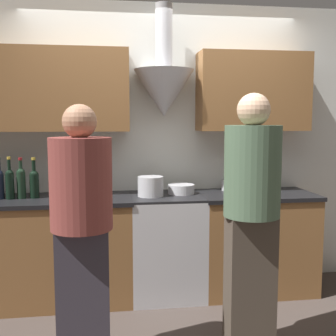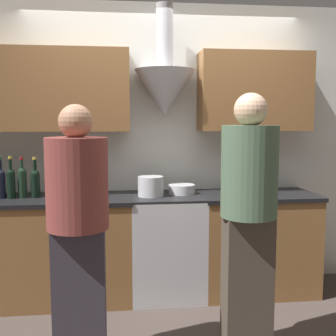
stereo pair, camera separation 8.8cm
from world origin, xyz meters
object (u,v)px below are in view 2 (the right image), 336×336
wine_bottle_6 (22,181)px  wine_bottle_5 (11,182)px  wine_bottle_4 (1,182)px  wine_bottle_7 (35,182)px  orange_fruit (239,193)px  person_foreground_left (78,227)px  saucepan (232,186)px  person_foreground_right (249,213)px  mixing_bowl (182,189)px  stove_range (167,245)px  stock_pot (151,186)px

wine_bottle_6 → wine_bottle_5: bearing=-169.1°
wine_bottle_4 → wine_bottle_5: bearing=-10.3°
wine_bottle_7 → orange_fruit: bearing=-6.8°
wine_bottle_4 → person_foreground_left: 1.31m
saucepan → person_foreground_right: 1.20m
person_foreground_right → mixing_bowl: bearing=104.7°
stove_range → wine_bottle_6: bearing=179.1°
stove_range → stock_pot: (-0.14, -0.03, 0.53)m
wine_bottle_7 → saucepan: wine_bottle_7 is taller
wine_bottle_5 → wine_bottle_6: size_ratio=1.03×
person_foreground_left → person_foreground_right: 1.08m
person_foreground_left → orange_fruit: bearing=35.2°
stove_range → person_foreground_left: size_ratio=0.55×
mixing_bowl → person_foreground_left: 1.37m
wine_bottle_5 → person_foreground_left: person_foreground_left is taller
wine_bottle_7 → mixing_bowl: bearing=1.2°
stove_range → person_foreground_left: (-0.66, -1.06, 0.45)m
wine_bottle_4 → mixing_bowl: wine_bottle_4 is taller
person_foreground_left → wine_bottle_6: bearing=117.5°
stock_pot → stove_range: bearing=11.1°
wine_bottle_7 → person_foreground_left: person_foreground_left is taller
mixing_bowl → orange_fruit: (0.45, -0.23, -0.00)m
wine_bottle_6 → person_foreground_right: size_ratio=0.20×
wine_bottle_6 → person_foreground_left: person_foreground_left is taller
mixing_bowl → person_foreground_left: bearing=-125.7°
orange_fruit → person_foreground_left: (-1.25, -0.88, -0.04)m
saucepan → stove_range: bearing=-164.4°
wine_bottle_6 → person_foreground_right: person_foreground_right is taller
stove_range → saucepan: saucepan is taller
wine_bottle_6 → stock_pot: (1.08, -0.05, -0.06)m
stock_pot → mixing_bowl: (0.28, 0.08, -0.04)m
saucepan → wine_bottle_4: bearing=-175.5°
wine_bottle_4 → stock_pot: size_ratio=1.57×
wine_bottle_6 → saucepan: (1.85, 0.16, -0.10)m
orange_fruit → person_foreground_right: 0.85m
wine_bottle_4 → orange_fruit: bearing=-5.6°
mixing_bowl → stove_range: bearing=-158.7°
wine_bottle_4 → person_foreground_left: size_ratio=0.21×
stove_range → orange_fruit: orange_fruit is taller
wine_bottle_7 → stock_pot: wine_bottle_7 is taller
stove_range → wine_bottle_7: wine_bottle_7 is taller
person_foreground_right → stove_range: bearing=112.6°
wine_bottle_4 → wine_bottle_6: bearing=0.3°
stock_pot → orange_fruit: bearing=-11.4°
person_foreground_right → wine_bottle_5: bearing=149.7°
wine_bottle_4 → orange_fruit: wine_bottle_4 is taller
wine_bottle_6 → orange_fruit: (1.81, -0.20, -0.10)m
wine_bottle_7 → orange_fruit: 1.72m
stove_range → mixing_bowl: 0.51m
wine_bottle_6 → stove_range: bearing=-0.9°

